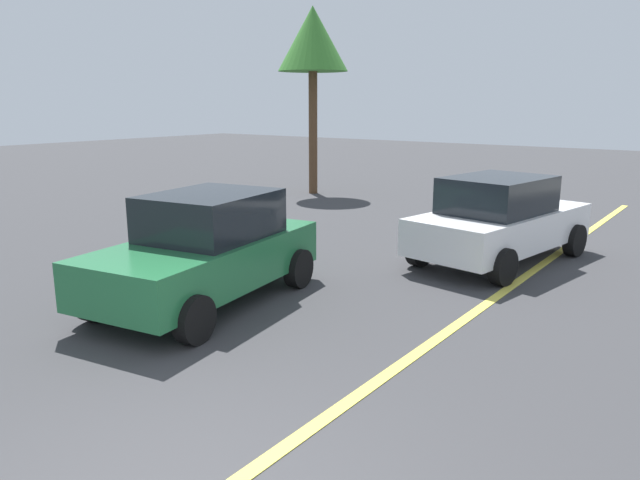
{
  "coord_description": "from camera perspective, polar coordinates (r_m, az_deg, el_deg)",
  "views": [
    {
      "loc": [
        -2.4,
        -3.07,
        2.99
      ],
      "look_at": [
        2.8,
        0.76,
        1.5
      ],
      "focal_mm": 33.56,
      "sensor_mm": 36.0,
      "label": 1
    }
  ],
  "objects": [
    {
      "name": "car_green_mid_road",
      "position": [
        9.17,
        -10.79,
        -0.86
      ],
      "size": [
        4.16,
        2.45,
        1.67
      ],
      "color": "#236B3D",
      "rests_on": "ground_plane"
    },
    {
      "name": "tree_left_verge",
      "position": [
        20.07,
        -0.69,
        18.39
      ],
      "size": [
        2.26,
        2.26,
        5.97
      ],
      "color": "#513823",
      "rests_on": "ground_plane"
    },
    {
      "name": "lane_marking_centre",
      "position": [
        6.89,
        6.24,
        -12.75
      ],
      "size": [
        28.0,
        0.16,
        0.01
      ],
      "primitive_type": "cube",
      "color": "#E0D14C"
    },
    {
      "name": "car_white_behind_van",
      "position": [
        11.84,
        16.78,
        1.89
      ],
      "size": [
        4.34,
        2.46,
        1.65
      ],
      "color": "white",
      "rests_on": "ground_plane"
    }
  ]
}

